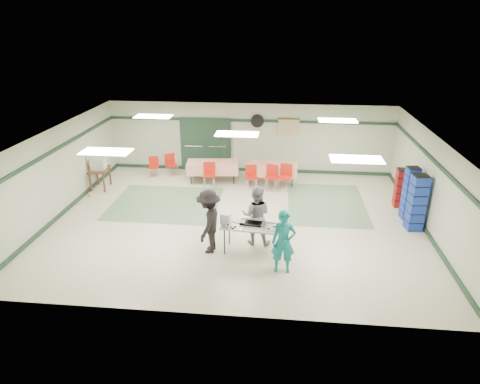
# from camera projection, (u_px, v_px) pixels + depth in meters

# --- Properties ---
(floor) EXTENTS (11.00, 11.00, 0.00)m
(floor) POSITION_uv_depth(u_px,v_px,m) (237.00, 220.00, 13.02)
(floor) COLOR beige
(floor) RESTS_ON ground
(ceiling) EXTENTS (11.00, 11.00, 0.00)m
(ceiling) POSITION_uv_depth(u_px,v_px,m) (237.00, 133.00, 11.99)
(ceiling) COLOR white
(ceiling) RESTS_ON wall_back
(wall_back) EXTENTS (11.00, 0.00, 11.00)m
(wall_back) POSITION_uv_depth(u_px,v_px,m) (249.00, 138.00, 16.65)
(wall_back) COLOR #B6BDA1
(wall_back) RESTS_ON floor
(wall_front) EXTENTS (11.00, 0.00, 11.00)m
(wall_front) POSITION_uv_depth(u_px,v_px,m) (212.00, 258.00, 8.37)
(wall_front) COLOR #B6BDA1
(wall_front) RESTS_ON floor
(wall_left) EXTENTS (0.00, 9.00, 9.00)m
(wall_left) POSITION_uv_depth(u_px,v_px,m) (58.00, 172.00, 13.02)
(wall_left) COLOR #B6BDA1
(wall_left) RESTS_ON floor
(wall_right) EXTENTS (0.00, 9.00, 9.00)m
(wall_right) POSITION_uv_depth(u_px,v_px,m) (432.00, 185.00, 11.99)
(wall_right) COLOR #B6BDA1
(wall_right) RESTS_ON floor
(trim_back) EXTENTS (11.00, 0.06, 0.10)m
(trim_back) POSITION_uv_depth(u_px,v_px,m) (250.00, 121.00, 16.35)
(trim_back) COLOR #1C3423
(trim_back) RESTS_ON wall_back
(baseboard_back) EXTENTS (11.00, 0.06, 0.12)m
(baseboard_back) POSITION_uv_depth(u_px,v_px,m) (249.00, 170.00, 17.11)
(baseboard_back) COLOR #1C3423
(baseboard_back) RESTS_ON floor
(trim_left) EXTENTS (0.06, 9.00, 0.10)m
(trim_left) POSITION_uv_depth(u_px,v_px,m) (55.00, 150.00, 12.75)
(trim_left) COLOR #1C3423
(trim_left) RESTS_ON wall_back
(baseboard_left) EXTENTS (0.06, 9.00, 0.12)m
(baseboard_left) POSITION_uv_depth(u_px,v_px,m) (65.00, 210.00, 13.51)
(baseboard_left) COLOR #1C3423
(baseboard_left) RESTS_ON floor
(trim_right) EXTENTS (0.06, 9.00, 0.10)m
(trim_right) POSITION_uv_depth(u_px,v_px,m) (435.00, 162.00, 11.73)
(trim_right) COLOR #1C3423
(trim_right) RESTS_ON wall_back
(baseboard_right) EXTENTS (0.06, 9.00, 0.12)m
(baseboard_right) POSITION_uv_depth(u_px,v_px,m) (423.00, 226.00, 12.49)
(baseboard_right) COLOR #1C3423
(baseboard_right) RESTS_ON floor
(green_patch_a) EXTENTS (3.50, 3.00, 0.01)m
(green_patch_a) POSITION_uv_depth(u_px,v_px,m) (166.00, 203.00, 14.17)
(green_patch_a) COLOR slate
(green_patch_a) RESTS_ON floor
(green_patch_b) EXTENTS (2.50, 3.50, 0.01)m
(green_patch_b) POSITION_uv_depth(u_px,v_px,m) (326.00, 204.00, 14.14)
(green_patch_b) COLOR slate
(green_patch_b) RESTS_ON floor
(double_door_left) EXTENTS (0.90, 0.06, 2.10)m
(double_door_left) POSITION_uv_depth(u_px,v_px,m) (194.00, 144.00, 16.91)
(double_door_left) COLOR gray
(double_door_left) RESTS_ON floor
(double_door_right) EXTENTS (0.90, 0.06, 2.10)m
(double_door_right) POSITION_uv_depth(u_px,v_px,m) (218.00, 145.00, 16.82)
(double_door_right) COLOR gray
(double_door_right) RESTS_ON floor
(door_frame) EXTENTS (2.00, 0.03, 2.15)m
(door_frame) POSITION_uv_depth(u_px,v_px,m) (206.00, 145.00, 16.85)
(door_frame) COLOR #1C3423
(door_frame) RESTS_ON floor
(wall_fan) EXTENTS (0.50, 0.10, 0.50)m
(wall_fan) POSITION_uv_depth(u_px,v_px,m) (257.00, 121.00, 16.30)
(wall_fan) COLOR black
(wall_fan) RESTS_ON wall_back
(scroll_banner) EXTENTS (0.80, 0.02, 0.60)m
(scroll_banner) POSITION_uv_depth(u_px,v_px,m) (289.00, 127.00, 16.26)
(scroll_banner) COLOR tan
(scroll_banner) RESTS_ON wall_back
(serving_table) EXTENTS (1.74, 0.84, 0.76)m
(serving_table) POSITION_uv_depth(u_px,v_px,m) (254.00, 227.00, 11.00)
(serving_table) COLOR #BCBBB6
(serving_table) RESTS_ON floor
(sheet_tray_right) EXTENTS (0.62, 0.49, 0.02)m
(sheet_tray_right) POSITION_uv_depth(u_px,v_px,m) (275.00, 228.00, 10.85)
(sheet_tray_right) COLOR silver
(sheet_tray_right) RESTS_ON serving_table
(sheet_tray_mid) EXTENTS (0.68, 0.54, 0.02)m
(sheet_tray_mid) POSITION_uv_depth(u_px,v_px,m) (252.00, 224.00, 11.04)
(sheet_tray_mid) COLOR silver
(sheet_tray_mid) RESTS_ON serving_table
(sheet_tray_left) EXTENTS (0.59, 0.47, 0.02)m
(sheet_tray_left) POSITION_uv_depth(u_px,v_px,m) (233.00, 227.00, 10.90)
(sheet_tray_left) COLOR silver
(sheet_tray_left) RESTS_ON serving_table
(baking_pan) EXTENTS (0.48, 0.33, 0.08)m
(baking_pan) POSITION_uv_depth(u_px,v_px,m) (253.00, 224.00, 10.98)
(baking_pan) COLOR black
(baking_pan) RESTS_ON serving_table
(foam_box_stack) EXTENTS (0.27, 0.25, 0.29)m
(foam_box_stack) POSITION_uv_depth(u_px,v_px,m) (226.00, 218.00, 11.05)
(foam_box_stack) COLOR white
(foam_box_stack) RESTS_ON serving_table
(volunteer_teal) EXTENTS (0.58, 0.38, 1.58)m
(volunteer_teal) POSITION_uv_depth(u_px,v_px,m) (283.00, 242.00, 10.12)
(volunteer_teal) COLOR #137F84
(volunteer_teal) RESTS_ON floor
(volunteer_grey) EXTENTS (0.83, 0.67, 1.65)m
(volunteer_grey) POSITION_uv_depth(u_px,v_px,m) (256.00, 215.00, 11.40)
(volunteer_grey) COLOR gray
(volunteer_grey) RESTS_ON floor
(volunteer_dark) EXTENTS (0.74, 1.16, 1.71)m
(volunteer_dark) POSITION_uv_depth(u_px,v_px,m) (209.00, 222.00, 10.99)
(volunteer_dark) COLOR black
(volunteer_dark) RESTS_ON floor
(dining_table_a) EXTENTS (1.85, 0.87, 0.77)m
(dining_table_a) POSITION_uv_depth(u_px,v_px,m) (272.00, 169.00, 15.66)
(dining_table_a) COLOR red
(dining_table_a) RESTS_ON floor
(dining_table_b) EXTENTS (1.96, 1.02, 0.77)m
(dining_table_b) POSITION_uv_depth(u_px,v_px,m) (213.00, 167.00, 15.86)
(dining_table_b) COLOR red
(dining_table_b) RESTS_ON floor
(chair_a) EXTENTS (0.47, 0.47, 0.90)m
(chair_a) POSITION_uv_depth(u_px,v_px,m) (272.00, 175.00, 15.15)
(chair_a) COLOR red
(chair_a) RESTS_ON floor
(chair_b) EXTENTS (0.47, 0.47, 0.86)m
(chair_b) POSITION_uv_depth(u_px,v_px,m) (251.00, 175.00, 15.22)
(chair_b) COLOR red
(chair_b) RESTS_ON floor
(chair_c) EXTENTS (0.54, 0.54, 0.94)m
(chair_c) POSITION_uv_depth(u_px,v_px,m) (285.00, 174.00, 15.09)
(chair_c) COLOR red
(chair_c) RESTS_ON floor
(chair_d) EXTENTS (0.45, 0.45, 0.91)m
(chair_d) POSITION_uv_depth(u_px,v_px,m) (209.00, 172.00, 15.36)
(chair_d) COLOR red
(chair_d) RESTS_ON floor
(chair_loose_a) EXTENTS (0.56, 0.56, 0.86)m
(chair_loose_a) POSITION_uv_depth(u_px,v_px,m) (171.00, 162.00, 16.47)
(chair_loose_a) COLOR red
(chair_loose_a) RESTS_ON floor
(chair_loose_b) EXTENTS (0.42, 0.42, 0.79)m
(chair_loose_b) POSITION_uv_depth(u_px,v_px,m) (154.00, 165.00, 16.37)
(chair_loose_b) COLOR red
(chair_loose_b) RESTS_ON floor
(crate_stack_blue_a) EXTENTS (0.47, 0.47, 1.67)m
(crate_stack_blue_a) POSITION_uv_depth(u_px,v_px,m) (417.00, 203.00, 12.15)
(crate_stack_blue_a) COLOR #1A329F
(crate_stack_blue_a) RESTS_ON floor
(crate_stack_red) EXTENTS (0.41, 0.41, 1.27)m
(crate_stack_red) POSITION_uv_depth(u_px,v_px,m) (401.00, 188.00, 13.74)
(crate_stack_red) COLOR #A71017
(crate_stack_red) RESTS_ON floor
(crate_stack_blue_b) EXTENTS (0.40, 0.40, 1.64)m
(crate_stack_blue_b) POSITION_uv_depth(u_px,v_px,m) (410.00, 193.00, 12.83)
(crate_stack_blue_b) COLOR #1A329F
(crate_stack_blue_b) RESTS_ON floor
(printer_table) EXTENTS (0.67, 0.95, 0.74)m
(printer_table) POSITION_uv_depth(u_px,v_px,m) (99.00, 171.00, 15.17)
(printer_table) COLOR brown
(printer_table) RESTS_ON floor
(office_printer) EXTENTS (0.52, 0.47, 0.38)m
(office_printer) POSITION_uv_depth(u_px,v_px,m) (98.00, 164.00, 15.05)
(office_printer) COLOR #BBBAB6
(office_printer) RESTS_ON printer_table
(broom) EXTENTS (0.07, 0.23, 1.45)m
(broom) POSITION_uv_depth(u_px,v_px,m) (89.00, 175.00, 14.54)
(broom) COLOR brown
(broom) RESTS_ON floor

